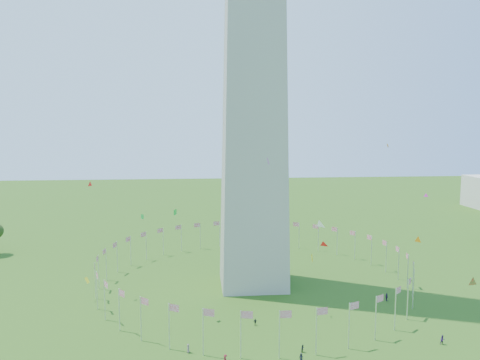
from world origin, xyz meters
name	(u,v)px	position (x,y,z in m)	size (l,w,h in m)	color
flag_ring	(253,268)	(0.00, 50.00, 4.50)	(80.24, 80.24, 9.00)	silver
kites_aloft	(347,234)	(16.49, 23.63, 19.48)	(94.10, 63.53, 33.01)	red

